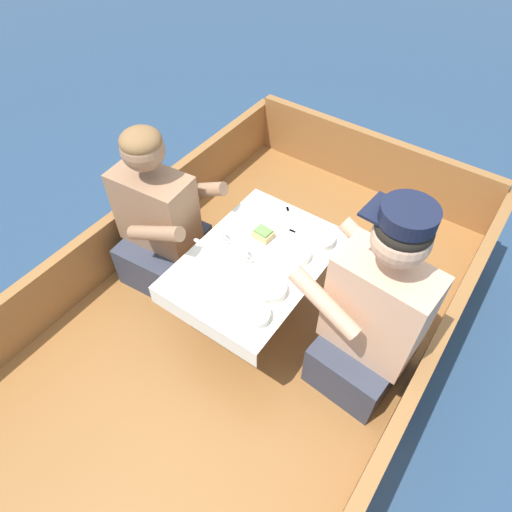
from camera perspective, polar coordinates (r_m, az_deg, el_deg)
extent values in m
plane|color=navy|center=(2.71, -0.89, -11.64)|extent=(60.00, 60.00, 0.00)
cube|color=brown|center=(2.58, -0.93, -9.99)|extent=(1.80, 2.87, 0.30)
cube|color=#936033|center=(2.75, -15.92, 2.90)|extent=(0.06, 2.87, 0.35)
cube|color=#936033|center=(2.17, 18.76, -16.28)|extent=(0.06, 2.87, 0.35)
cube|color=#936033|center=(3.21, 14.12, 11.50)|extent=(1.68, 0.06, 0.40)
cylinder|color=#B2B2B7|center=(2.32, 0.00, -4.13)|extent=(0.07, 0.07, 0.42)
cube|color=brown|center=(2.15, 0.00, -0.58)|extent=(0.56, 0.80, 0.02)
cube|color=white|center=(2.15, 0.00, -0.39)|extent=(0.59, 0.83, 0.00)
cube|color=white|center=(2.00, -6.92, -8.69)|extent=(0.59, 0.00, 0.10)
cube|color=white|center=(2.43, 5.64, 4.80)|extent=(0.59, 0.00, 0.10)
cube|color=#333847|center=(2.63, -11.24, 0.29)|extent=(0.40, 0.47, 0.26)
cube|color=#936B4C|center=(2.40, -12.43, 5.75)|extent=(0.42, 0.25, 0.42)
sphere|color=#936B4C|center=(2.18, -14.01, 12.80)|extent=(0.20, 0.20, 0.20)
ellipsoid|color=brown|center=(2.15, -14.24, 13.79)|extent=(0.19, 0.19, 0.11)
cylinder|color=#936B4C|center=(2.38, -7.10, 8.21)|extent=(0.34, 0.10, 0.21)
cylinder|color=#936B4C|center=(2.18, -12.48, 2.81)|extent=(0.34, 0.10, 0.21)
cube|color=#333847|center=(2.26, 13.01, -12.02)|extent=(0.40, 0.47, 0.26)
cube|color=tan|center=(1.94, 14.93, -6.33)|extent=(0.42, 0.25, 0.51)
sphere|color=tan|center=(1.64, 17.70, 2.08)|extent=(0.21, 0.21, 0.21)
ellipsoid|color=black|center=(1.60, 18.08, 3.26)|extent=(0.20, 0.20, 0.12)
cylinder|color=tan|center=(1.80, 8.50, -5.77)|extent=(0.34, 0.10, 0.21)
cylinder|color=tan|center=(2.01, 14.26, 0.71)|extent=(0.34, 0.10, 0.21)
cylinder|color=black|center=(1.56, 18.61, 4.85)|extent=(0.19, 0.19, 0.06)
cube|color=black|center=(1.61, 15.41, 5.65)|extent=(0.11, 0.16, 0.01)
cylinder|color=silver|center=(2.23, 0.89, 2.31)|extent=(0.18, 0.18, 0.01)
cylinder|color=silver|center=(2.08, -6.82, -2.82)|extent=(0.19, 0.19, 0.01)
cube|color=tan|center=(2.22, 0.90, 2.72)|extent=(0.10, 0.08, 0.04)
cube|color=#669347|center=(2.20, 0.91, 3.16)|extent=(0.08, 0.06, 0.01)
cylinder|color=silver|center=(2.14, 5.35, 0.09)|extent=(0.11, 0.11, 0.04)
cylinder|color=beige|center=(2.13, 5.37, 0.27)|extent=(0.09, 0.09, 0.02)
cylinder|color=silver|center=(2.01, 1.83, -4.18)|extent=(0.14, 0.14, 0.04)
cylinder|color=beige|center=(2.00, 1.83, -4.00)|extent=(0.12, 0.12, 0.02)
cylinder|color=silver|center=(1.93, -0.22, -7.37)|extent=(0.14, 0.14, 0.04)
cylinder|color=beige|center=(1.92, -0.22, -7.20)|extent=(0.11, 0.11, 0.02)
cylinder|color=silver|center=(2.23, 8.00, 2.11)|extent=(0.14, 0.14, 0.04)
cylinder|color=beige|center=(2.22, 8.02, 2.29)|extent=(0.12, 0.12, 0.02)
cylinder|color=silver|center=(2.13, -1.92, 0.19)|extent=(0.07, 0.07, 0.06)
torus|color=silver|center=(2.11, -0.95, -0.27)|extent=(0.04, 0.01, 0.04)
cylinder|color=#3D2314|center=(2.11, -1.93, 0.50)|extent=(0.06, 0.06, 0.01)
cylinder|color=silver|center=(2.21, -4.56, 2.39)|extent=(0.06, 0.06, 0.05)
torus|color=silver|center=(2.19, -3.74, 2.01)|extent=(0.04, 0.01, 0.04)
cylinder|color=#3D2314|center=(2.20, -4.58, 2.68)|extent=(0.05, 0.05, 0.01)
cube|color=silver|center=(2.40, -0.60, 6.33)|extent=(0.08, 0.16, 0.00)
cube|color=silver|center=(2.04, -2.37, -3.72)|extent=(0.16, 0.09, 0.00)
ellipsoid|color=silver|center=(2.03, -0.42, -3.90)|extent=(0.04, 0.02, 0.01)
cube|color=silver|center=(2.15, 2.40, -0.13)|extent=(0.17, 0.03, 0.00)
ellipsoid|color=silver|center=(2.13, 4.10, -0.75)|extent=(0.04, 0.02, 0.01)
cube|color=silver|center=(2.34, 4.29, 4.73)|extent=(0.13, 0.13, 0.00)
cube|color=silver|center=(2.39, 3.97, 5.88)|extent=(0.04, 0.04, 0.00)
cube|color=silver|center=(2.30, 3.12, 3.80)|extent=(0.17, 0.01, 0.00)
cube|color=silver|center=(2.27, 4.60, 3.09)|extent=(0.04, 0.02, 0.00)
cube|color=silver|center=(2.20, -6.29, 0.93)|extent=(0.17, 0.05, 0.00)
ellipsoid|color=silver|center=(2.24, -7.42, 1.92)|extent=(0.04, 0.02, 0.01)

